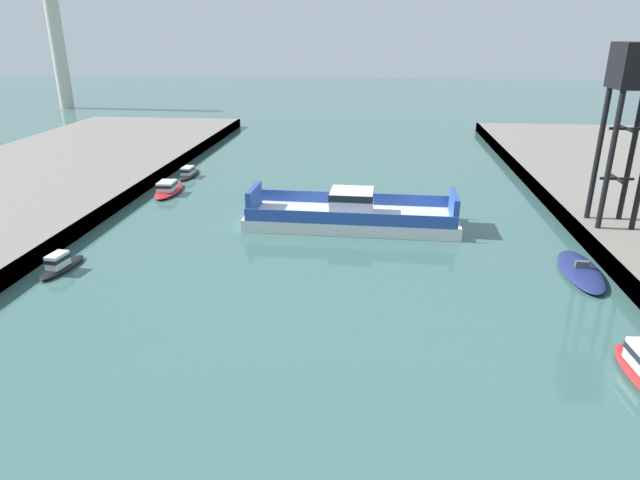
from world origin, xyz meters
The scene contains 7 objects.
chain_ferry centered at (1.92, 37.28, 1.03)m, with size 19.23×6.80×3.31m.
moored_boat_near_right centered at (19.19, 28.09, 0.29)m, with size 3.13×8.10×1.07m.
moored_boat_far_left centered at (-19.05, 24.80, 0.54)m, with size 1.94×4.94×1.44m.
moored_boat_far_right centered at (-18.51, 45.71, 0.53)m, with size 2.58×6.67×1.42m.
moored_boat_upstream_a centered at (-18.68, 53.11, 0.48)m, with size 1.75×5.65×1.26m.
crane_tower centered at (23.83, 36.12, 12.90)m, with size 3.47×3.47×14.53m.
smokestack_distant_a centered at (-66.16, 110.84, 16.15)m, with size 3.22×3.22×30.28m.
Camera 1 is at (4.04, -10.86, 16.87)m, focal length 31.22 mm.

